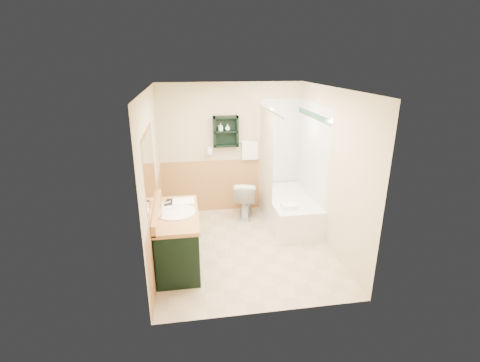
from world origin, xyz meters
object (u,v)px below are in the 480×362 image
at_px(toilet, 245,199).
at_px(vanity_book, 164,196).
at_px(soap_bottle_b, 228,128).
at_px(hair_dryer, 209,151).
at_px(bathtub, 289,210).
at_px(wall_shelf, 226,131).
at_px(soap_bottle_a, 220,129).
at_px(vanity, 178,239).

relative_size(toilet, vanity_book, 2.99).
distance_m(toilet, soap_bottle_b, 1.33).
bearing_deg(hair_dryer, bathtub, -29.36).
distance_m(hair_dryer, soap_bottle_b, 0.53).
bearing_deg(wall_shelf, soap_bottle_b, -8.52).
bearing_deg(hair_dryer, vanity_book, -119.00).
height_order(toilet, soap_bottle_a, soap_bottle_a).
bearing_deg(vanity_book, hair_dryer, 71.36).
distance_m(wall_shelf, vanity_book, 1.83).
relative_size(vanity, soap_bottle_b, 11.01).
bearing_deg(bathtub, soap_bottle_b, 144.19).
bearing_deg(wall_shelf, soap_bottle_a, -176.95).
xyz_separation_m(vanity, vanity_book, (-0.17, 0.37, 0.51)).
relative_size(hair_dryer, toilet, 0.35).
bearing_deg(vanity_book, soap_bottle_a, 64.59).
bearing_deg(vanity_book, vanity, -55.73).
height_order(bathtub, soap_bottle_a, soap_bottle_a).
bearing_deg(toilet, hair_dryer, -12.41).
xyz_separation_m(bathtub, vanity_book, (-2.08, -0.63, 0.66)).
height_order(hair_dryer, toilet, hair_dryer).
height_order(vanity_book, soap_bottle_b, soap_bottle_b).
relative_size(vanity_book, soap_bottle_b, 2.03).
distance_m(wall_shelf, toilet, 1.28).
height_order(bathtub, soap_bottle_b, soap_bottle_b).
bearing_deg(soap_bottle_a, vanity, -115.06).
bearing_deg(bathtub, wall_shelf, 144.90).
xyz_separation_m(vanity, toilet, (1.21, 1.45, -0.06)).
bearing_deg(wall_shelf, vanity_book, -128.22).
height_order(bathtub, toilet, toilet).
bearing_deg(bathtub, vanity_book, -163.30).
distance_m(wall_shelf, bathtub, 1.80).
distance_m(vanity, bathtub, 2.17).
relative_size(hair_dryer, bathtub, 0.16).
height_order(wall_shelf, soap_bottle_b, wall_shelf).
xyz_separation_m(toilet, soap_bottle_b, (-0.28, 0.26, 1.27)).
bearing_deg(soap_bottle_b, bathtub, -35.81).
height_order(vanity_book, soap_bottle_a, soap_bottle_a).
relative_size(wall_shelf, hair_dryer, 2.29).
height_order(vanity, bathtub, vanity).
relative_size(toilet, soap_bottle_b, 6.07).
xyz_separation_m(vanity_book, soap_bottle_b, (1.09, 1.34, 0.70)).
relative_size(wall_shelf, toilet, 0.80).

